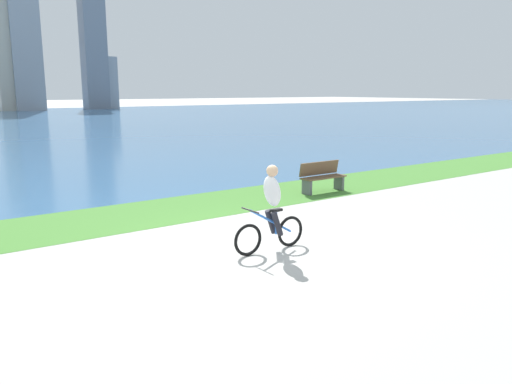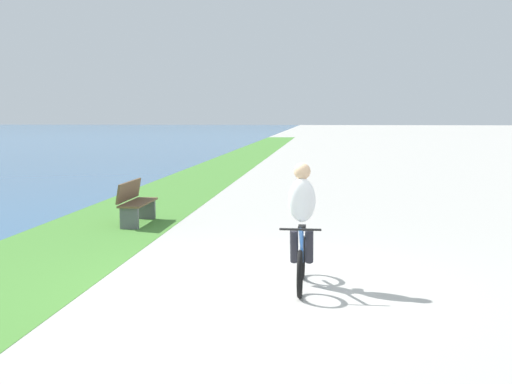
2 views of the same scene
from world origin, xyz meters
name	(u,v)px [view 2 (image 2 of 2)]	position (x,y,z in m)	size (l,w,h in m)	color
ground_plane	(251,285)	(0.00, 0.00, 0.00)	(300.00, 300.00, 0.00)	#B2AFA8
grass_strip_bayside	(2,278)	(0.00, 3.49, 0.00)	(120.00, 2.78, 0.01)	#478433
cyclist_lead	(302,225)	(0.01, -0.67, 0.83)	(1.61, 0.52, 1.64)	black
bench_near_path	(135,203)	(4.72, 2.96, 0.45)	(1.50, 0.47, 0.90)	brown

